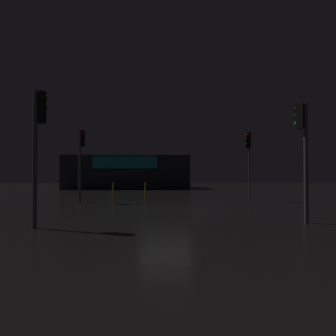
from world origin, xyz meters
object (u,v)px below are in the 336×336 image
object	(u,v)px
store_building	(128,172)
traffic_signal_opposite	(303,139)
traffic_signal_cross_left	(81,152)
traffic_signal_cross_right	(248,148)
traffic_signal_main	(38,131)

from	to	relation	value
store_building	traffic_signal_opposite	distance (m)	34.35
traffic_signal_opposite	traffic_signal_cross_left	xyz separation A→B (m)	(-9.75, 9.47, 0.16)
store_building	traffic_signal_cross_right	size ratio (longest dim) A/B	3.41
store_building	traffic_signal_cross_right	world-z (taller)	traffic_signal_cross_right
traffic_signal_cross_left	store_building	bearing A→B (deg)	87.47
traffic_signal_cross_left	traffic_signal_cross_right	distance (m)	10.55
traffic_signal_opposite	traffic_signal_cross_right	size ratio (longest dim) A/B	0.94
traffic_signal_opposite	traffic_signal_cross_right	distance (m)	10.22
traffic_signal_main	traffic_signal_cross_right	distance (m)	14.65
store_building	traffic_signal_cross_left	size ratio (longest dim) A/B	3.43
traffic_signal_main	traffic_signal_cross_left	xyz separation A→B (m)	(-0.86, 10.30, 0.00)
traffic_signal_cross_left	traffic_signal_opposite	bearing A→B (deg)	-44.16
traffic_signal_cross_left	traffic_signal_main	bearing A→B (deg)	-85.25
store_building	traffic_signal_cross_left	xyz separation A→B (m)	(-1.05, -23.74, 1.04)
store_building	traffic_signal_cross_right	bearing A→B (deg)	-67.64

